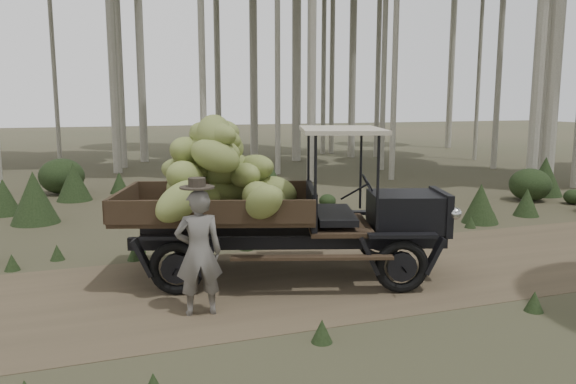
# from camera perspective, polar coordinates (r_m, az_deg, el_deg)

# --- Properties ---
(ground) EXTENTS (120.00, 120.00, 0.00)m
(ground) POSITION_cam_1_polar(r_m,az_deg,el_deg) (9.65, 3.42, -8.71)
(ground) COLOR #473D2B
(ground) RESTS_ON ground
(dirt_track) EXTENTS (70.00, 4.00, 0.01)m
(dirt_track) POSITION_cam_1_polar(r_m,az_deg,el_deg) (9.65, 3.42, -8.69)
(dirt_track) COLOR brown
(dirt_track) RESTS_ON ground
(banana_truck) EXTENTS (5.77, 3.45, 2.85)m
(banana_truck) POSITION_cam_1_polar(r_m,az_deg,el_deg) (9.36, -3.58, 0.68)
(banana_truck) COLOR black
(banana_truck) RESTS_ON ground
(farmer) EXTENTS (0.69, 0.52, 1.94)m
(farmer) POSITION_cam_1_polar(r_m,az_deg,el_deg) (7.91, -9.06, -5.93)
(farmer) COLOR #635F5A
(farmer) RESTS_ON ground
(undergrowth) EXTENTS (23.03, 23.88, 1.31)m
(undergrowth) POSITION_cam_1_polar(r_m,az_deg,el_deg) (10.37, 3.54, -4.32)
(undergrowth) COLOR #233319
(undergrowth) RESTS_ON ground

